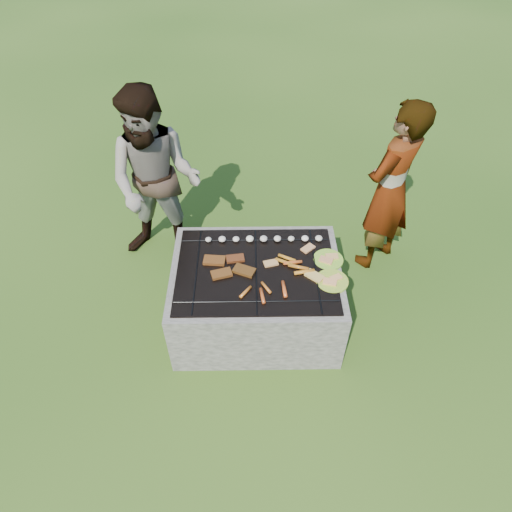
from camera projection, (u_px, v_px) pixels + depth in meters
The scene contains 10 objects.
lawn at pixel (256, 318), 3.88m from camera, with size 60.00×60.00×0.00m, color #1F4210.
fire_pit at pixel (256, 297), 3.69m from camera, with size 1.30×1.00×0.62m.
mushrooms at pixel (265, 239), 3.66m from camera, with size 0.94×0.06×0.04m.
pork_slabs at pixel (228, 266), 3.46m from camera, with size 0.41×0.27×0.02m.
sausages at pixel (284, 274), 3.40m from camera, with size 0.57×0.50×0.03m.
bread_on_grate at pixel (302, 265), 3.47m from camera, with size 0.46×0.43×0.02m.
plate_far at pixel (328, 259), 3.53m from camera, with size 0.24×0.24×0.03m.
plate_near at pixel (332, 281), 3.37m from camera, with size 0.31×0.31×0.03m.
cook at pixel (390, 190), 3.85m from camera, with size 0.59×0.38×1.61m, color gray.
bystander at pixel (156, 182), 3.88m from camera, with size 0.81×0.63×1.66m, color gray.
Camera 1 is at (-0.03, -2.39, 3.11)m, focal length 32.00 mm.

